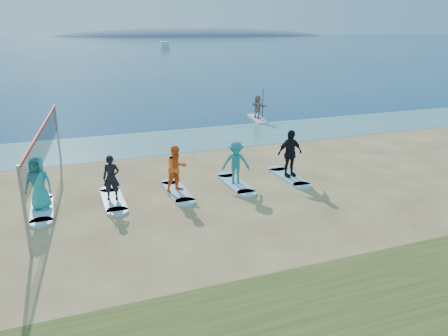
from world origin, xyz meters
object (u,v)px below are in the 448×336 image
object	(u,v)px
student_4	(290,153)
student_0	(38,183)
paddleboarder	(258,107)
surfboard_0	(42,210)
paddleboard	(257,119)
surfboard_1	(113,200)
boat_offshore_b	(164,48)
student_2	(177,169)
volleyball_net	(43,144)
student_3	(236,163)
surfboard_4	(289,177)
surfboard_3	(236,184)
surfboard_2	(177,192)
student_1	(111,178)

from	to	relation	value
student_4	student_0	bearing A→B (deg)	174.78
student_0	paddleboarder	bearing A→B (deg)	60.07
surfboard_0	paddleboard	bearing A→B (deg)	40.34
paddleboard	surfboard_1	world-z (taller)	paddleboard
boat_offshore_b	student_2	size ratio (longest dim) A/B	3.12
paddleboard	surfboard_1	distance (m)	15.14
volleyball_net	paddleboarder	distance (m)	15.80
paddleboarder	student_2	world-z (taller)	student_2
student_2	student_4	world-z (taller)	student_4
surfboard_0	student_3	bearing A→B (deg)	0.00
paddleboard	student_2	xyz separation A→B (m)	(-8.27, -10.87, 0.86)
student_0	student_2	world-z (taller)	student_0
surfboard_1	student_4	distance (m)	6.87
surfboard_1	student_2	world-z (taller)	student_2
paddleboarder	surfboard_4	world-z (taller)	paddleboarder
surfboard_0	surfboard_3	world-z (taller)	same
surfboard_2	surfboard_3	size ratio (longest dim) A/B	1.00
student_1	surfboard_2	distance (m)	2.41
surfboard_1	student_4	world-z (taller)	student_4
volleyball_net	student_3	xyz separation A→B (m)	(6.56, -1.34, -1.01)
boat_offshore_b	paddleboarder	bearing A→B (deg)	-95.56
surfboard_4	student_1	bearing A→B (deg)	180.00
surfboard_2	surfboard_4	xyz separation A→B (m)	(4.54, 0.00, 0.00)
surfboard_0	surfboard_1	size ratio (longest dim) A/B	1.00
student_2	surfboard_4	xyz separation A→B (m)	(4.54, 0.00, -0.88)
student_0	student_4	world-z (taller)	student_4
student_1	student_3	world-z (taller)	student_3
volleyball_net	surfboard_0	bearing A→B (deg)	-100.37
paddleboard	student_2	bearing A→B (deg)	-116.40
student_1	surfboard_4	size ratio (longest dim) A/B	0.70
volleyball_net	student_0	xyz separation A→B (m)	(-0.25, -1.34, -0.94)
boat_offshore_b	surfboard_0	xyz separation A→B (m)	(-31.99, -116.37, 0.04)
student_0	boat_offshore_b	bearing A→B (deg)	94.36
surfboard_4	student_4	bearing A→B (deg)	0.00
paddleboarder	surfboard_1	distance (m)	15.16
paddleboard	surfboard_1	bearing A→B (deg)	-123.25
student_2	surfboard_4	size ratio (longest dim) A/B	0.76
student_1	student_0	bearing A→B (deg)	-163.31
paddleboarder	boat_offshore_b	distance (m)	107.24
volleyball_net	boat_offshore_b	distance (m)	119.35
volleyball_net	paddleboard	size ratio (longest dim) A/B	3.01
paddleboarder	student_2	bearing A→B (deg)	126.36
paddleboarder	student_1	xyz separation A→B (m)	(-10.53, -10.87, -0.00)
surfboard_0	student_1	distance (m)	2.41
surfboard_3	surfboard_1	bearing A→B (deg)	180.00
paddleboarder	surfboard_4	xyz separation A→B (m)	(-3.73, -10.87, -0.82)
paddleboarder	student_4	xyz separation A→B (m)	(-3.73, -10.87, 0.15)
paddleboard	student_4	xyz separation A→B (m)	(-3.73, -10.87, 0.96)
student_0	surfboard_1	distance (m)	2.45
surfboard_4	student_2	bearing A→B (deg)	180.00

